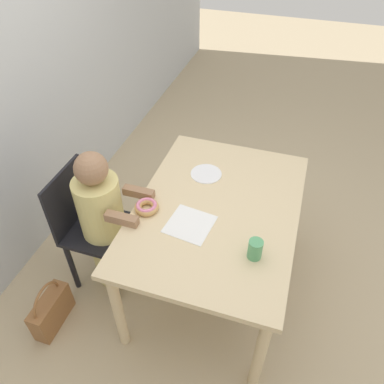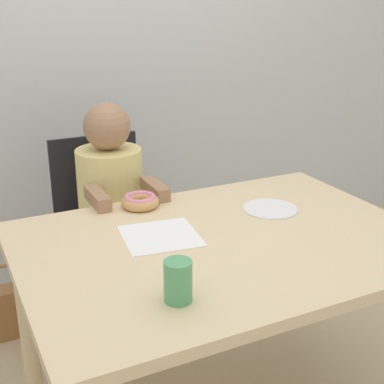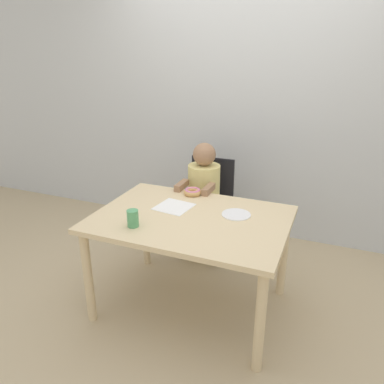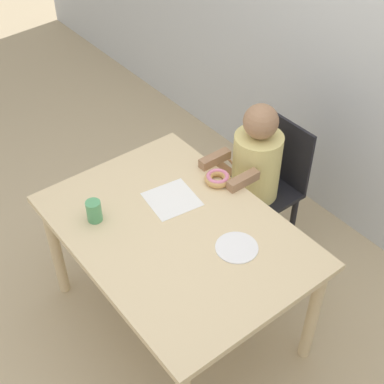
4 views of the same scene
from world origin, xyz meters
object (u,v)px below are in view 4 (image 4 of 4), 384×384
Objects in this scene: chair at (267,186)px; cup at (94,211)px; donut at (218,178)px; child_figure at (254,185)px; handbag at (227,184)px.

cup is (-0.12, -1.03, 0.31)m from chair.
donut is at bearing -87.37° from chair.
cup is at bearing -96.90° from chair.
cup is (-0.14, -0.63, 0.03)m from donut.
chair reaches higher than donut.
child_figure reaches higher than handbag.
donut is (0.02, -0.29, 0.21)m from child_figure.
child_figure is at bearing 93.58° from donut.
handbag is 1.33m from cup.
chair is 0.48m from donut.
donut is 0.39× the size of handbag.
donut reaches higher than handbag.
handbag is (-0.45, 0.49, -0.60)m from donut.
donut is 0.65m from cup.
chair is 2.45× the size of handbag.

